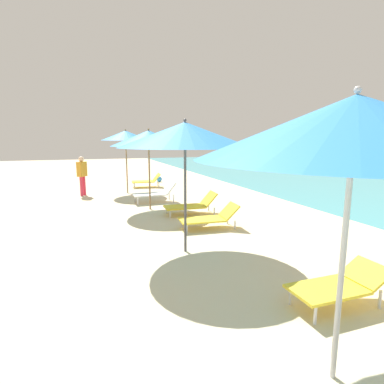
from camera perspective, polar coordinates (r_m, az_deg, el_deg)
The scene contains 11 objects.
umbrella_third at distance 2.82m, azimuth 28.06°, elevation 10.53°, with size 2.59×2.59×2.59m.
lounger_third_shoreside at distance 4.60m, azimuth 25.71°, elevation -15.35°, with size 1.31×0.57×0.52m.
umbrella_fourth at distance 5.72m, azimuth -1.32°, elevation 10.60°, with size 2.51×2.51×2.55m.
lounger_fourth_shoreside at distance 7.55m, azimuth 3.41°, elevation -4.73°, with size 1.47×0.71×0.59m.
umbrella_fifth at distance 9.47m, azimuth -8.11°, elevation 9.88°, with size 2.32×2.32×2.50m.
lounger_fifth_shoreside at distance 10.67m, azimuth -6.85°, elevation -0.11°, with size 1.46×0.66×0.69m.
lounger_fifth_inland at distance 8.94m, azimuth -0.02°, elevation -2.35°, with size 1.54×0.72×0.64m.
umbrella_farthest at distance 12.60m, azimuth -12.29°, elevation 10.25°, with size 1.94×1.94×2.57m.
lounger_farthest_shoreside at distance 14.15m, azimuth -8.38°, elevation 2.15°, with size 1.34×0.78×0.62m.
person_walking_mid at distance 12.55m, azimuth -19.85°, elevation 3.49°, with size 0.40×0.42×1.52m.
beach_ball at distance 15.83m, azimuth -6.12°, elevation 2.40°, with size 0.27×0.27×0.27m, color #338CD8.
Camera 1 is at (-1.79, 4.94, 2.18)m, focal length 28.57 mm.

